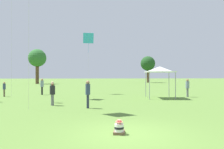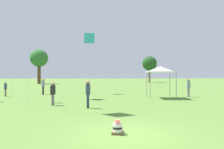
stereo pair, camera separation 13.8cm
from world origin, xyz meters
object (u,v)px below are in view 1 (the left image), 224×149
person_standing_7 (52,92)px  distant_tree_0 (37,59)px  person_standing_5 (187,86)px  distant_tree_1 (148,64)px  person_standing_6 (42,85)px  person_standing_2 (88,91)px  person_standing_0 (4,88)px  seated_toddler (119,128)px  person_standing_3 (52,90)px  canopy_tent (160,70)px  kite_2 (88,39)px

person_standing_7 → distant_tree_0: distant_tree_0 is taller
person_standing_5 → distant_tree_1: size_ratio=0.23×
person_standing_6 → distant_tree_1: 46.74m
person_standing_2 → person_standing_5: size_ratio=1.01×
distant_tree_1 → person_standing_5: bearing=-98.9°
person_standing_5 → person_standing_6: (-15.41, 3.84, 0.01)m
person_standing_2 → person_standing_7: (-2.63, 1.57, -0.16)m
person_standing_0 → distant_tree_1: 50.09m
seated_toddler → distant_tree_1: distant_tree_1 is taller
person_standing_3 → person_standing_6: bearing=-55.6°
person_standing_0 → person_standing_6: size_ratio=0.84×
person_standing_2 → canopy_tent: bearing=20.2°
person_standing_7 → distant_tree_1: distant_tree_1 is taller
person_standing_6 → canopy_tent: size_ratio=0.60×
canopy_tent → person_standing_6: bearing=159.0°
person_standing_6 → canopy_tent: 13.23m
distant_tree_1 → person_standing_6: bearing=-118.8°
person_standing_7 → distant_tree_0: 44.19m
person_standing_3 → person_standing_5: person_standing_5 is taller
person_standing_2 → canopy_tent: (6.75, 5.96, 1.63)m
distant_tree_1 → seated_toddler: bearing=-105.0°
seated_toddler → person_standing_5: person_standing_5 is taller
kite_2 → distant_tree_1: 43.07m
person_standing_0 → person_standing_2: (8.90, -8.75, 0.21)m
person_standing_7 → canopy_tent: (9.38, 4.39, 1.79)m
seated_toddler → person_standing_2: bearing=111.2°
person_standing_6 → canopy_tent: bearing=100.9°
person_standing_0 → kite_2: kite_2 is taller
kite_2 → distant_tree_1: bearing=-73.2°
distant_tree_1 → kite_2: bearing=-113.5°
person_standing_0 → person_standing_5: size_ratio=0.84×
person_standing_5 → distant_tree_0: (-24.40, 36.94, 5.54)m
person_standing_3 → person_standing_7: (0.31, -1.62, -0.06)m
person_standing_6 → canopy_tent: (12.26, -4.70, 1.66)m
person_standing_5 → canopy_tent: (-3.15, -0.86, 1.67)m
person_standing_2 → canopy_tent: canopy_tent is taller
seated_toddler → person_standing_7: person_standing_7 is taller
seated_toddler → distant_tree_0: (-15.86, 50.33, 6.43)m
distant_tree_1 → canopy_tent: bearing=-102.6°
person_standing_6 → distant_tree_1: size_ratio=0.23×
person_standing_7 → kite_2: bearing=-65.8°
person_standing_3 → kite_2: size_ratio=0.23×
person_standing_0 → distant_tree_0: 35.91m
person_standing_6 → kite_2: kite_2 is taller
kite_2 → person_standing_5: bearing=-166.3°
person_standing_0 → person_standing_7: 9.53m
distant_tree_1 → person_standing_3: bearing=-112.3°
person_standing_3 → person_standing_5: size_ratio=0.94×
person_standing_2 → person_standing_3: (-2.94, 3.19, -0.10)m
person_standing_3 → seated_toddler: bearing=129.2°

